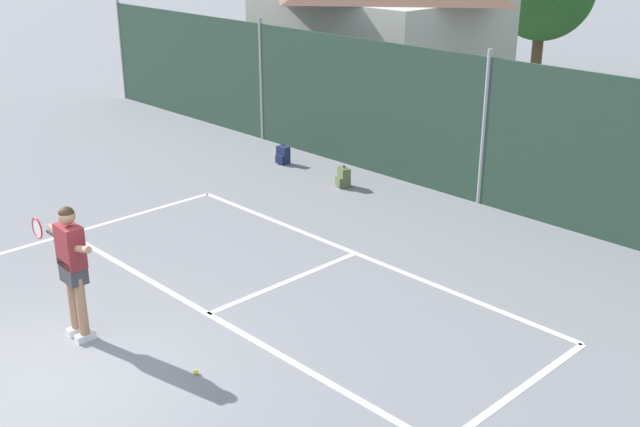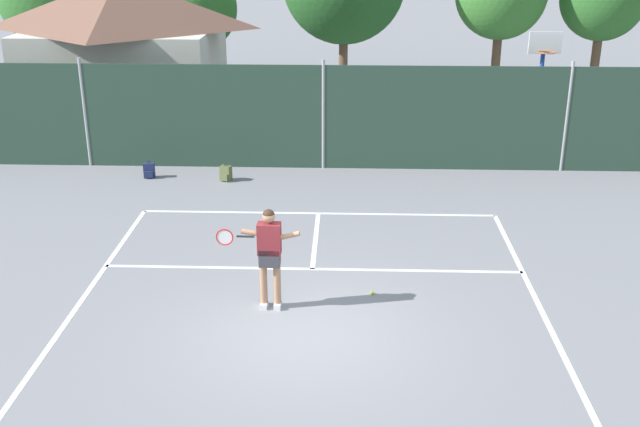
% 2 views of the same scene
% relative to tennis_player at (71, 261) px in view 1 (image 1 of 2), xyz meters
% --- Properties ---
extents(ground_plane, '(120.00, 120.00, 0.00)m').
position_rel_tennis_player_xyz_m(ground_plane, '(0.67, -0.88, -1.11)').
color(ground_plane, gray).
extents(court_markings, '(8.30, 11.10, 0.01)m').
position_rel_tennis_player_xyz_m(court_markings, '(0.67, -0.23, -1.11)').
color(court_markings, white).
rests_on(court_markings, ground).
extents(chainlink_fence, '(26.09, 0.09, 2.98)m').
position_rel_tennis_player_xyz_m(chainlink_fence, '(0.67, 8.12, 0.31)').
color(chainlink_fence, '#284233').
rests_on(chainlink_fence, ground).
extents(clubhouse_building, '(6.26, 5.18, 4.77)m').
position_rel_tennis_player_xyz_m(clubhouse_building, '(-5.85, 12.45, 1.36)').
color(clubhouse_building, beige).
rests_on(clubhouse_building, ground).
extents(tennis_player, '(1.44, 0.27, 1.85)m').
position_rel_tennis_player_xyz_m(tennis_player, '(0.00, 0.00, 0.00)').
color(tennis_player, silver).
rests_on(tennis_player, ground).
extents(tennis_ball, '(0.07, 0.07, 0.07)m').
position_rel_tennis_player_xyz_m(tennis_ball, '(1.82, 0.56, -1.08)').
color(tennis_ball, '#CCE033').
rests_on(tennis_ball, ground).
extents(backpack_navy, '(0.29, 0.26, 0.46)m').
position_rel_tennis_player_xyz_m(backpack_navy, '(-3.91, 7.09, -0.92)').
color(backpack_navy, navy).
rests_on(backpack_navy, ground).
extents(backpack_olive, '(0.33, 0.32, 0.46)m').
position_rel_tennis_player_xyz_m(backpack_olive, '(-1.84, 6.92, -0.92)').
color(backpack_olive, '#566038').
rests_on(backpack_olive, ground).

